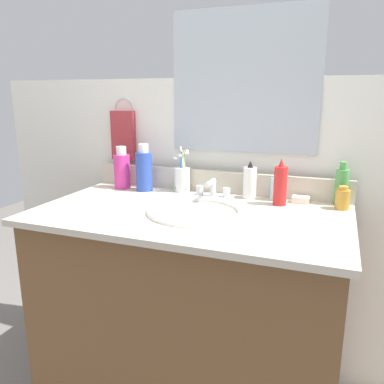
% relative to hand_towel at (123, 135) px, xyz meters
% --- Properties ---
extents(vanity_cabinet, '(1.05, 0.57, 0.81)m').
position_rel_hand_towel_xyz_m(vanity_cabinet, '(0.45, -0.32, -0.65)').
color(vanity_cabinet, brown).
rests_on(vanity_cabinet, ground_plane).
extents(countertop, '(1.10, 0.62, 0.02)m').
position_rel_hand_towel_xyz_m(countertop, '(0.45, -0.32, -0.23)').
color(countertop, beige).
rests_on(countertop, vanity_cabinet).
extents(backsplash, '(1.10, 0.02, 0.09)m').
position_rel_hand_towel_xyz_m(backsplash, '(0.45, -0.02, -0.18)').
color(backsplash, beige).
rests_on(backsplash, countertop).
extents(back_wall, '(2.20, 0.04, 1.30)m').
position_rel_hand_towel_xyz_m(back_wall, '(0.45, 0.04, -0.40)').
color(back_wall, white).
rests_on(back_wall, ground_plane).
extents(mirror_panel, '(0.60, 0.01, 0.56)m').
position_rel_hand_towel_xyz_m(mirror_panel, '(0.55, 0.02, 0.23)').
color(mirror_panel, '#B2BCC6').
extents(towel_ring, '(0.10, 0.01, 0.10)m').
position_rel_hand_towel_xyz_m(towel_ring, '(0.00, 0.02, 0.12)').
color(towel_ring, silver).
extents(hand_towel, '(0.11, 0.04, 0.22)m').
position_rel_hand_towel_xyz_m(hand_towel, '(0.00, 0.00, 0.00)').
color(hand_towel, '#A53338').
extents(sink_basin, '(0.34, 0.34, 0.11)m').
position_rel_hand_towel_xyz_m(sink_basin, '(0.47, -0.33, -0.25)').
color(sink_basin, white).
rests_on(sink_basin, countertop).
extents(faucet, '(0.16, 0.10, 0.08)m').
position_rel_hand_towel_xyz_m(faucet, '(0.47, -0.14, -0.19)').
color(faucet, silver).
rests_on(faucet, countertop).
extents(bottle_lotion_white, '(0.05, 0.05, 0.15)m').
position_rel_hand_towel_xyz_m(bottle_lotion_white, '(0.61, -0.07, -0.15)').
color(bottle_lotion_white, white).
rests_on(bottle_lotion_white, countertop).
extents(bottle_oil_amber, '(0.05, 0.05, 0.08)m').
position_rel_hand_towel_xyz_m(bottle_oil_amber, '(0.95, -0.11, -0.18)').
color(bottle_oil_amber, gold).
rests_on(bottle_oil_amber, countertop).
extents(bottle_gel_clear, '(0.05, 0.05, 0.11)m').
position_rel_hand_towel_xyz_m(bottle_gel_clear, '(0.71, -0.06, -0.17)').
color(bottle_gel_clear, silver).
rests_on(bottle_gel_clear, countertop).
extents(bottle_soap_pink, '(0.07, 0.07, 0.18)m').
position_rel_hand_towel_xyz_m(bottle_soap_pink, '(0.04, -0.10, -0.14)').
color(bottle_soap_pink, '#D8338C').
rests_on(bottle_soap_pink, countertop).
extents(bottle_shampoo_blue, '(0.07, 0.07, 0.20)m').
position_rel_hand_towel_xyz_m(bottle_shampoo_blue, '(0.16, -0.11, -0.13)').
color(bottle_shampoo_blue, '#2D4CB2').
rests_on(bottle_shampoo_blue, countertop).
extents(bottle_toner_green, '(0.05, 0.05, 0.16)m').
position_rel_hand_towel_xyz_m(bottle_toner_green, '(0.95, -0.04, -0.15)').
color(bottle_toner_green, '#4C9E4C').
rests_on(bottle_toner_green, countertop).
extents(bottle_spray_red, '(0.05, 0.05, 0.18)m').
position_rel_hand_towel_xyz_m(bottle_spray_red, '(0.73, -0.13, -0.14)').
color(bottle_spray_red, red).
rests_on(bottle_spray_red, countertop).
extents(cup_white_ceramic, '(0.07, 0.07, 0.19)m').
position_rel_hand_towel_xyz_m(cup_white_ceramic, '(0.31, -0.06, -0.16)').
color(cup_white_ceramic, white).
rests_on(cup_white_ceramic, countertop).
extents(soap_bar, '(0.06, 0.04, 0.02)m').
position_rel_hand_towel_xyz_m(soap_bar, '(0.80, -0.07, -0.21)').
color(soap_bar, white).
rests_on(soap_bar, countertop).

